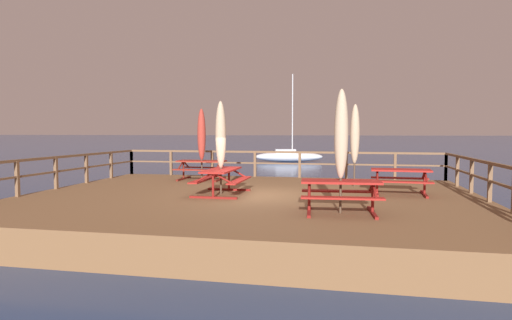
% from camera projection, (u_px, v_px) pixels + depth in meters
% --- Properties ---
extents(ground_plane, '(600.00, 600.00, 0.00)m').
position_uv_depth(ground_plane, '(251.00, 221.00, 12.99)').
color(ground_plane, navy).
extents(wooden_deck, '(13.47, 10.62, 0.78)m').
position_uv_depth(wooden_deck, '(251.00, 208.00, 12.97)').
color(wooden_deck, brown).
rests_on(wooden_deck, ground).
extents(railing_waterside_far, '(13.27, 0.10, 1.09)m').
position_uv_depth(railing_waterside_far, '(277.00, 159.00, 17.93)').
color(railing_waterside_far, brown).
rests_on(railing_waterside_far, wooden_deck).
extents(railing_side_left, '(0.10, 10.42, 1.09)m').
position_uv_depth(railing_side_left, '(56.00, 167.00, 14.22)').
color(railing_side_left, brown).
rests_on(railing_side_left, wooden_deck).
extents(railing_side_right, '(0.10, 10.42, 1.09)m').
position_uv_depth(railing_side_right, '(490.00, 175.00, 11.57)').
color(railing_side_right, brown).
rests_on(railing_side_right, wooden_deck).
extents(picnic_table_back_right, '(1.41, 2.11, 0.78)m').
position_uv_depth(picnic_table_back_right, '(221.00, 176.00, 13.04)').
color(picnic_table_back_right, maroon).
rests_on(picnic_table_back_right, wooden_deck).
extents(picnic_table_mid_centre, '(1.88, 1.40, 0.78)m').
position_uv_depth(picnic_table_mid_centre, '(202.00, 166.00, 16.98)').
color(picnic_table_mid_centre, maroon).
rests_on(picnic_table_mid_centre, wooden_deck).
extents(picnic_table_mid_right, '(1.80, 1.49, 0.78)m').
position_uv_depth(picnic_table_mid_right, '(401.00, 176.00, 13.02)').
color(picnic_table_mid_right, maroon).
rests_on(picnic_table_mid_right, wooden_deck).
extents(picnic_table_back_left, '(1.91, 1.53, 0.78)m').
position_uv_depth(picnic_table_back_left, '(341.00, 189.00, 10.02)').
color(picnic_table_back_left, maroon).
rests_on(picnic_table_back_left, wooden_deck).
extents(patio_umbrella_tall_mid_left, '(0.32, 0.32, 2.82)m').
position_uv_depth(patio_umbrella_tall_mid_left, '(221.00, 135.00, 13.01)').
color(patio_umbrella_tall_mid_left, '#4C3828').
rests_on(patio_umbrella_tall_mid_left, wooden_deck).
extents(patio_umbrella_short_front, '(0.32, 0.32, 2.79)m').
position_uv_depth(patio_umbrella_short_front, '(202.00, 135.00, 16.86)').
color(patio_umbrella_short_front, '#4C3828').
rests_on(patio_umbrella_short_front, wooden_deck).
extents(patio_umbrella_tall_back_left, '(0.32, 0.32, 2.84)m').
position_uv_depth(patio_umbrella_tall_back_left, '(355.00, 134.00, 14.84)').
color(patio_umbrella_tall_back_left, '#4C3828').
rests_on(patio_umbrella_tall_back_left, wooden_deck).
extents(patio_umbrella_short_back, '(0.32, 0.32, 2.88)m').
position_uv_depth(patio_umbrella_short_back, '(341.00, 135.00, 9.93)').
color(patio_umbrella_short_back, '#4C3828').
rests_on(patio_umbrella_short_back, wooden_deck).
extents(sailboat_distant, '(6.21, 2.84, 7.72)m').
position_uv_depth(sailboat_distant, '(289.00, 156.00, 38.23)').
color(sailboat_distant, silver).
rests_on(sailboat_distant, ground).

